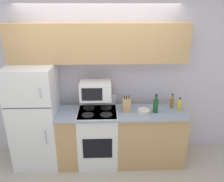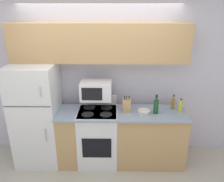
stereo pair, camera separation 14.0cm
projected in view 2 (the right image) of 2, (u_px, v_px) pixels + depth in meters
ground_plane at (99, 171)px, 3.47m from camera, size 12.00×12.00×0.00m
wall_back at (101, 81)px, 3.68m from camera, size 8.00×0.05×2.55m
lower_cabinets at (121, 137)px, 3.57m from camera, size 2.01×0.61×0.92m
refrigerator at (37, 115)px, 3.51m from camera, size 0.69×0.69×1.65m
upper_cabinets at (99, 43)px, 3.28m from camera, size 2.70×0.31×0.59m
stove at (98, 136)px, 3.55m from camera, size 0.61×0.59×1.09m
microwave at (96, 90)px, 3.39m from camera, size 0.48×0.34×0.28m
knife_block at (127, 105)px, 3.36m from camera, size 0.12×0.10×0.27m
bowl at (144, 112)px, 3.33m from camera, size 0.19×0.19×0.06m
bottle_vinegar at (173, 103)px, 3.46m from camera, size 0.06×0.06×0.24m
bottle_wine_green at (156, 106)px, 3.31m from camera, size 0.08×0.08×0.30m
bottle_cooking_spray at (180, 107)px, 3.36m from camera, size 0.06×0.06×0.22m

